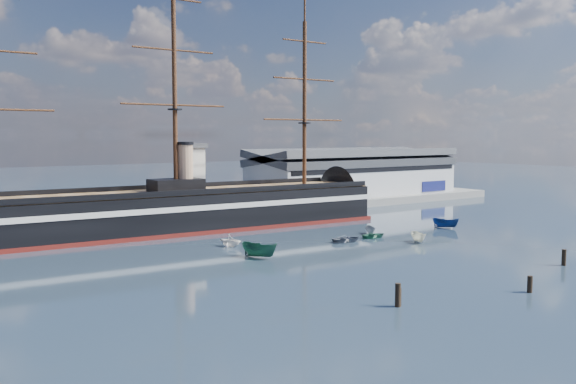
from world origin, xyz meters
TOP-DOWN VIEW (x-y plane):
  - ground at (0.00, 40.00)m, footprint 600.00×600.00m
  - quay at (10.00, 76.00)m, footprint 180.00×18.00m
  - warehouse at (58.00, 80.00)m, footprint 63.00×21.00m
  - quay_tower at (3.00, 73.00)m, footprint 5.00×5.00m
  - warship at (-11.53, 60.00)m, footprint 113.34×21.65m
  - motorboat_a at (-10.40, 27.21)m, footprint 8.00×5.11m
  - motorboat_b at (10.10, 29.98)m, footprint 1.76×3.55m
  - motorboat_c at (19.66, 33.88)m, footprint 5.15×4.04m
  - motorboat_d at (-8.72, 38.45)m, footprint 7.17×5.50m
  - motorboat_e at (17.33, 30.49)m, footprint 1.43×3.06m
  - motorboat_f at (37.63, 30.69)m, footprint 6.83×4.33m
  - motorboat_g at (19.92, 22.10)m, footprint 5.99×4.49m
  - piling_near_left at (-14.14, -5.24)m, footprint 0.64×0.64m
  - piling_near_mid at (3.25, -10.24)m, footprint 0.64×0.64m
  - piling_near_right at (21.55, -4.02)m, footprint 0.64×0.64m

SIDE VIEW (x-z plane):
  - ground at x=0.00m, z-range 0.00..0.00m
  - quay at x=10.00m, z-range -1.00..1.00m
  - motorboat_a at x=-10.40m, z-range -1.50..1.50m
  - motorboat_b at x=10.10m, z-range -0.80..0.80m
  - motorboat_c at x=19.66m, z-range -0.98..0.98m
  - motorboat_d at x=-8.72m, z-range -1.21..1.21m
  - motorboat_e at x=17.33m, z-range -0.69..0.69m
  - motorboat_f at x=37.63m, z-range -1.28..1.28m
  - motorboat_g at x=19.92m, z-range -1.14..1.14m
  - piling_near_left at x=-14.14m, z-range -1.66..1.66m
  - piling_near_mid at x=3.25m, z-range -1.36..1.36m
  - piling_near_right at x=21.55m, z-range -1.53..1.53m
  - warship at x=-11.53m, z-range -22.93..31.01m
  - warehouse at x=58.00m, z-range 2.18..13.78m
  - quay_tower at x=3.00m, z-range 2.25..17.25m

